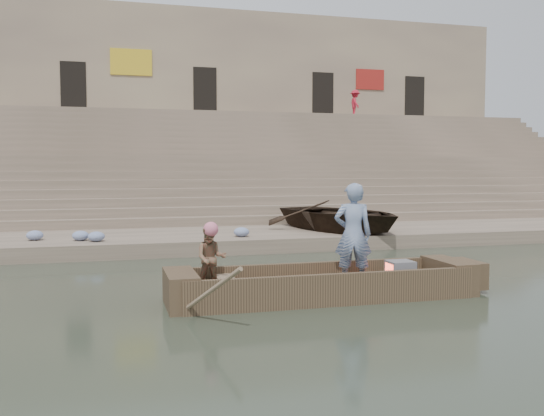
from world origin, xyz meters
name	(u,v)px	position (x,y,z in m)	size (l,w,h in m)	color
ground	(511,293)	(0.00, 0.00, 0.00)	(120.00, 120.00, 0.00)	#2D3729
lower_landing	(347,235)	(0.00, 8.00, 0.20)	(32.00, 4.00, 0.40)	gray
mid_landing	(281,189)	(0.00, 15.50, 1.40)	(32.00, 3.00, 2.80)	gray
upper_landing	(246,162)	(0.00, 22.50, 2.60)	(32.00, 3.00, 5.20)	gray
ghat_steps	(271,179)	(0.00, 17.19, 1.80)	(32.00, 11.00, 5.20)	gray
building_wall	(231,113)	(0.00, 26.50, 5.60)	(32.00, 5.07, 11.20)	tan
main_rowboat	(323,292)	(-3.55, 0.52, 0.11)	(5.00, 1.30, 0.22)	brown
rowboat_trim	(334,281)	(-3.34, 0.51, 0.31)	(6.04, 2.63, 1.80)	brown
standing_man	(353,234)	(-2.99, 0.48, 1.15)	(0.68, 0.45, 1.86)	navy
rowing_man	(211,258)	(-5.55, 0.69, 0.79)	(0.55, 0.43, 1.13)	#257048
television	(400,272)	(-2.03, 0.52, 0.42)	(0.46, 0.42, 0.40)	slate
beached_rowboat	(341,215)	(-0.37, 7.61, 0.89)	(3.34, 4.68, 0.97)	#2D2116
pedestrian	(355,104)	(6.54, 22.77, 5.99)	(1.03, 0.59, 1.59)	#B91F31
cloth_bundles	(115,235)	(-7.11, 7.08, 0.53)	(5.97, 1.15, 0.26)	#3F5999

